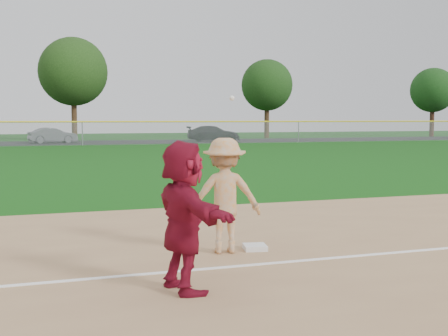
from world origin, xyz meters
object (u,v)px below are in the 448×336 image
object	(u,v)px
first_base	(255,247)
car_mid	(53,135)
base_runner	(184,216)
car_right	(213,133)

from	to	relation	value
first_base	car_mid	world-z (taller)	car_mid
base_runner	car_mid	distance (m)	47.30
car_mid	car_right	distance (m)	15.47
first_base	car_mid	xyz separation A→B (m)	(-2.40, 45.46, 0.66)
first_base	car_right	bearing A→B (deg)	73.91
first_base	base_runner	size ratio (longest dim) A/B	0.19
base_runner	car_right	world-z (taller)	base_runner
first_base	base_runner	bearing A→B (deg)	-132.63
car_mid	car_right	size ratio (longest dim) A/B	0.81
first_base	car_right	world-z (taller)	car_right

